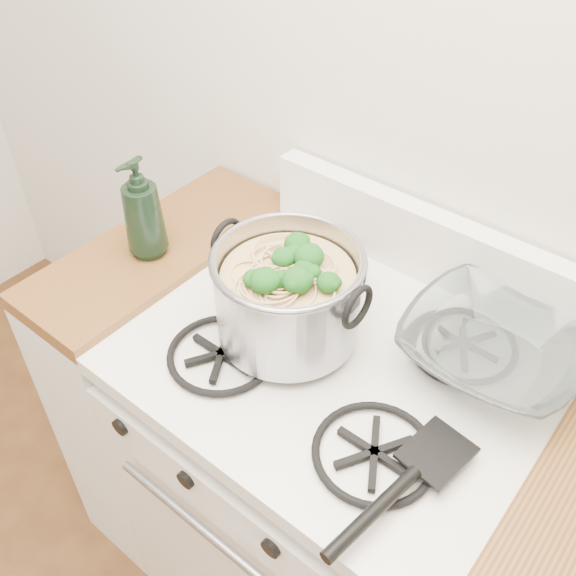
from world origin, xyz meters
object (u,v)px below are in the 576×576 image
Objects in this scene: bottle at (142,208)px; stock_pot at (288,295)px; spatula at (438,450)px; gas_range at (330,488)px; glass_bowl at (492,355)px.

stock_pot is at bearing -0.79° from bottle.
spatula is 1.35× the size of bottle.
gas_range is 0.57m from glass_bowl.
bottle reaches higher than glass_bowl.
gas_range is 4.02× the size of bottle.
glass_bowl is 0.75m from bottle.
glass_bowl reaches higher than spatula.
glass_bowl is 0.56× the size of bottle.
gas_range is at bearing 167.13° from spatula.
bottle is at bearing -166.54° from glass_bowl.
stock_pot reaches higher than gas_range.
spatula is at bearing -6.02° from bottle.
stock_pot is at bearing 177.00° from spatula.
stock_pot is 0.39m from bottle.
stock_pot reaches higher than spatula.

